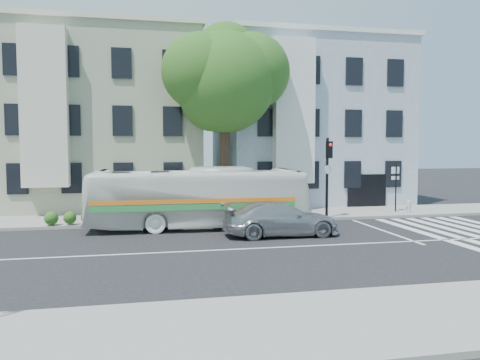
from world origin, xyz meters
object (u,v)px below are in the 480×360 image
object	(u,v)px
traffic_signal	(328,167)
fire_hydrant	(409,206)
bus	(199,198)
sedan	(281,219)

from	to	relation	value
traffic_signal	fire_hydrant	xyz separation A→B (m)	(5.34, 0.92, -2.32)
bus	traffic_signal	world-z (taller)	traffic_signal
sedan	traffic_signal	xyz separation A→B (m)	(3.66, 3.59, 2.10)
bus	fire_hydrant	distance (m)	12.53
traffic_signal	bus	bearing A→B (deg)	164.06
bus	fire_hydrant	world-z (taller)	bus
bus	sedan	distance (m)	4.29
sedan	fire_hydrant	distance (m)	10.07
fire_hydrant	sedan	bearing A→B (deg)	-153.42
bus	sedan	world-z (taller)	bus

